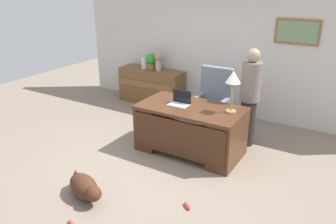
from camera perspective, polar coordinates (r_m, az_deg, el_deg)
The scene contains 13 objects.
ground_plane at distance 5.23m, azimuth -1.35°, elevation -8.79°, with size 12.00×12.00×0.00m, color gray.
back_wall at distance 6.97m, azimuth 10.31°, elevation 10.55°, with size 7.00×0.16×2.70m.
desk at distance 5.39m, azimuth 3.70°, elevation -2.79°, with size 1.66×0.91×0.79m.
credenza at distance 7.64m, azimuth -2.84°, elevation 4.42°, with size 1.51×0.50×0.79m.
armchair at distance 6.16m, azimuth 7.60°, elevation 1.21°, with size 0.60×0.59×1.19m.
person_standing at distance 5.66m, azimuth 13.77°, elevation 2.51°, with size 0.32×0.32×1.66m.
dog_lying at distance 4.54m, azimuth -13.99°, elevation -12.40°, with size 0.70×0.47×0.30m.
laptop at distance 5.33m, azimuth 2.09°, elevation 1.85°, with size 0.32×0.22×0.22m.
desk_lamp at distance 4.97m, azimuth 11.07°, elevation 5.44°, with size 0.22×0.22×0.64m.
vase_with_flowers at distance 7.38m, azimuth -1.68°, elevation 8.77°, with size 0.17×0.17×0.39m.
vase_empty at distance 7.60m, azimuth -4.01°, elevation 8.34°, with size 0.15×0.15×0.25m, color silver.
potted_plant at distance 7.49m, azimuth -2.96°, elevation 8.75°, with size 0.24×0.24×0.36m.
dog_toy_plush at distance 4.33m, azimuth 3.31°, elevation -15.70°, with size 0.16×0.05×0.05m, color #E53F33.
Camera 1 is at (2.43, -3.80, 2.64)m, focal length 35.68 mm.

